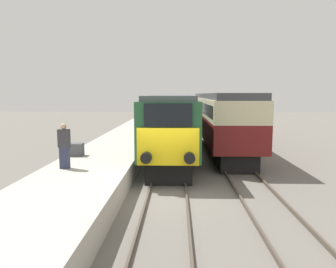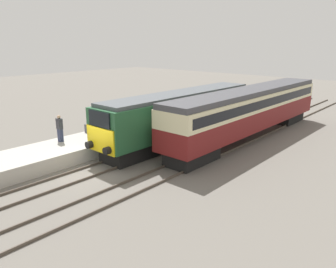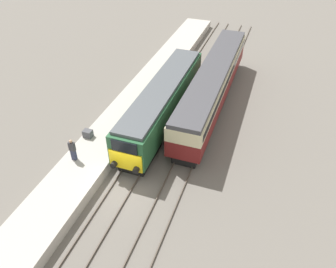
{
  "view_description": "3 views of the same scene",
  "coord_description": "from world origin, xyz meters",
  "px_view_note": "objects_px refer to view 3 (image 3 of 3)",
  "views": [
    {
      "loc": [
        0.39,
        -12.04,
        3.83
      ],
      "look_at": [
        0.0,
        0.84,
        2.26
      ],
      "focal_mm": 35.0,
      "sensor_mm": 36.0,
      "label": 1
    },
    {
      "loc": [
        15.12,
        -10.28,
        7.27
      ],
      "look_at": [
        1.7,
        4.84,
        1.6
      ],
      "focal_mm": 35.0,
      "sensor_mm": 36.0,
      "label": 2
    },
    {
      "loc": [
        8.28,
        -13.99,
        17.17
      ],
      "look_at": [
        1.7,
        4.84,
        1.6
      ],
      "focal_mm": 35.0,
      "sensor_mm": 36.0,
      "label": 3
    }
  ],
  "objects_px": {
    "locomotive": "(163,101)",
    "person_on_platform": "(73,150)",
    "luggage_crate": "(88,134)",
    "passenger_carriage": "(213,83)"
  },
  "relations": [
    {
      "from": "locomotive",
      "to": "person_on_platform",
      "type": "xyz_separation_m",
      "value": [
        -4.09,
        -7.77,
        -0.33
      ]
    },
    {
      "from": "locomotive",
      "to": "person_on_platform",
      "type": "relative_size",
      "value": 8.65
    },
    {
      "from": "passenger_carriage",
      "to": "person_on_platform",
      "type": "relative_size",
      "value": 10.6
    },
    {
      "from": "passenger_carriage",
      "to": "luggage_crate",
      "type": "height_order",
      "value": "passenger_carriage"
    },
    {
      "from": "locomotive",
      "to": "luggage_crate",
      "type": "height_order",
      "value": "locomotive"
    },
    {
      "from": "locomotive",
      "to": "luggage_crate",
      "type": "distance_m",
      "value": 6.86
    },
    {
      "from": "passenger_carriage",
      "to": "person_on_platform",
      "type": "bearing_deg",
      "value": -122.09
    },
    {
      "from": "person_on_platform",
      "to": "luggage_crate",
      "type": "relative_size",
      "value": 2.57
    },
    {
      "from": "person_on_platform",
      "to": "luggage_crate",
      "type": "bearing_deg",
      "value": 98.75
    },
    {
      "from": "locomotive",
      "to": "passenger_carriage",
      "type": "height_order",
      "value": "passenger_carriage"
    }
  ]
}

